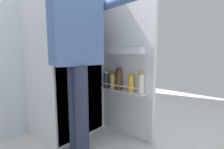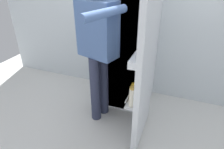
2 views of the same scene
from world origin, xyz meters
The scene contains 4 objects.
ground_plane centered at (0.00, 0.00, 0.00)m, with size 5.47×5.47×0.00m, color silver.
kitchen_wall centered at (0.00, 0.88, 1.33)m, with size 4.40×0.10×2.65m, color silver.
refrigerator centered at (0.03, 0.48, 0.83)m, with size 0.72×1.23×1.65m.
person centered at (-0.20, 0.06, 1.00)m, with size 0.56×0.80×1.66m.
Camera 2 is at (0.65, -1.76, 1.68)m, focal length 31.34 mm.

